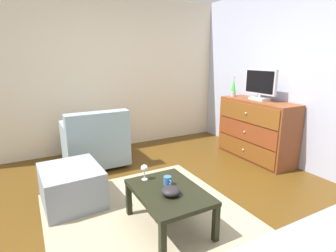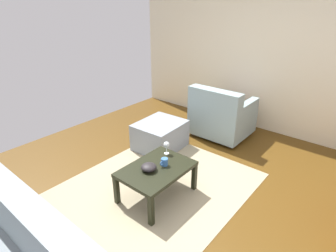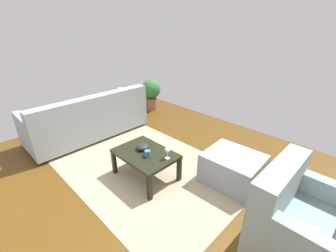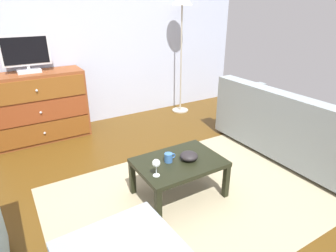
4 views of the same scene
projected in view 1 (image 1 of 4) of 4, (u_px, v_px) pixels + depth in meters
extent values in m
cube|color=#503410|center=(170.00, 218.00, 2.70)|extent=(5.38, 5.03, 0.05)
cube|color=#AFB8CE|center=(325.00, 79.00, 3.42)|extent=(5.38, 0.12, 2.57)
cube|color=beige|center=(100.00, 74.00, 4.46)|extent=(0.12, 5.03, 2.57)
cube|color=tan|center=(161.00, 233.00, 2.43)|extent=(2.60, 1.90, 0.01)
cube|color=brown|center=(256.00, 130.00, 4.15)|extent=(1.24, 0.45, 0.93)
cube|color=brown|center=(244.00, 150.00, 4.11)|extent=(1.18, 0.02, 0.27)
sphere|color=silver|center=(243.00, 150.00, 4.11)|extent=(0.03, 0.03, 0.03)
cube|color=brown|center=(245.00, 132.00, 4.04)|extent=(1.18, 0.02, 0.27)
sphere|color=silver|center=(244.00, 132.00, 4.03)|extent=(0.03, 0.03, 0.03)
cube|color=brown|center=(247.00, 113.00, 3.97)|extent=(1.18, 0.02, 0.27)
sphere|color=silver|center=(246.00, 113.00, 3.96)|extent=(0.03, 0.03, 0.03)
cube|color=silver|center=(259.00, 99.00, 4.05)|extent=(0.28, 0.18, 0.04)
cylinder|color=silver|center=(259.00, 96.00, 4.04)|extent=(0.04, 0.04, 0.05)
cube|color=silver|center=(261.00, 82.00, 3.99)|extent=(0.57, 0.05, 0.38)
cube|color=black|center=(259.00, 82.00, 3.98)|extent=(0.52, 0.01, 0.33)
cylinder|color=#B7B7BC|center=(233.00, 94.00, 4.45)|extent=(0.09, 0.09, 0.08)
cone|color=#3FD84C|center=(234.00, 85.00, 4.41)|extent=(0.08, 0.08, 0.22)
cylinder|color=#B7B7BC|center=(234.00, 77.00, 4.38)|extent=(0.04, 0.04, 0.03)
cube|color=black|center=(173.00, 188.00, 2.92)|extent=(0.05, 0.05, 0.34)
cube|color=black|center=(216.00, 224.00, 2.29)|extent=(0.05, 0.05, 0.34)
cube|color=black|center=(129.00, 199.00, 2.69)|extent=(0.05, 0.05, 0.34)
cube|color=black|center=(163.00, 243.00, 2.05)|extent=(0.05, 0.05, 0.34)
cube|color=black|center=(169.00, 192.00, 2.44)|extent=(0.80, 0.58, 0.04)
cylinder|color=silver|center=(145.00, 179.00, 2.64)|extent=(0.06, 0.06, 0.00)
cylinder|color=silver|center=(144.00, 175.00, 2.63)|extent=(0.01, 0.01, 0.09)
sphere|color=silver|center=(144.00, 168.00, 2.61)|extent=(0.07, 0.07, 0.07)
cylinder|color=#3563A2|center=(167.00, 181.00, 2.52)|extent=(0.08, 0.08, 0.08)
torus|color=#3563A2|center=(170.00, 182.00, 2.48)|extent=(0.05, 0.01, 0.05)
ellipsoid|color=black|center=(171.00, 191.00, 2.34)|extent=(0.17, 0.17, 0.08)
cylinder|color=#332319|center=(112.00, 152.00, 4.45)|extent=(0.05, 0.05, 0.05)
cylinder|color=#332319|center=(68.00, 159.00, 4.13)|extent=(0.05, 0.05, 0.05)
cylinder|color=#332319|center=(125.00, 165.00, 3.91)|extent=(0.05, 0.05, 0.05)
cylinder|color=#332319|center=(76.00, 175.00, 3.59)|extent=(0.05, 0.05, 0.05)
cube|color=#829A9E|center=(95.00, 148.00, 3.96)|extent=(0.80, 0.85, 0.39)
cube|color=#829A9E|center=(98.00, 127.00, 3.61)|extent=(0.20, 0.85, 0.41)
cube|color=#829A9E|center=(118.00, 126.00, 4.06)|extent=(0.76, 0.12, 0.20)
cube|color=#829A9E|center=(67.00, 133.00, 3.72)|extent=(0.76, 0.12, 0.20)
cylinder|color=#9A4E55|center=(89.00, 127.00, 4.10)|extent=(0.16, 0.40, 0.16)
cube|color=gray|center=(72.00, 186.00, 2.90)|extent=(0.73, 0.63, 0.41)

